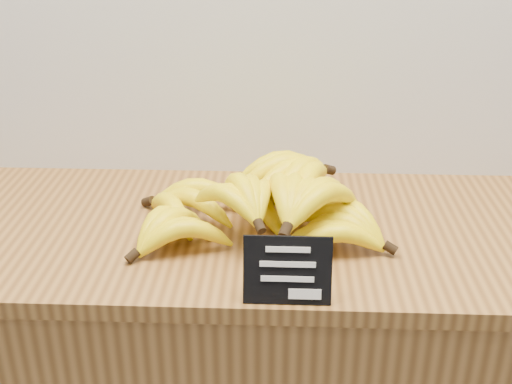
% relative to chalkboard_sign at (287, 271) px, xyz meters
% --- Properties ---
extents(counter_top, '(1.43, 0.54, 0.03)m').
position_rel_chalkboard_sign_xyz_m(counter_top, '(-0.06, 0.24, -0.07)').
color(counter_top, olive).
rests_on(counter_top, counter).
extents(chalkboard_sign, '(0.13, 0.03, 0.10)m').
position_rel_chalkboard_sign_xyz_m(chalkboard_sign, '(0.00, 0.00, 0.00)').
color(chalkboard_sign, black).
rests_on(chalkboard_sign, counter_top).
extents(banana_pile, '(0.48, 0.39, 0.12)m').
position_rel_chalkboard_sign_xyz_m(banana_pile, '(-0.05, 0.23, 0.00)').
color(banana_pile, '#FFED0A').
rests_on(banana_pile, counter_top).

